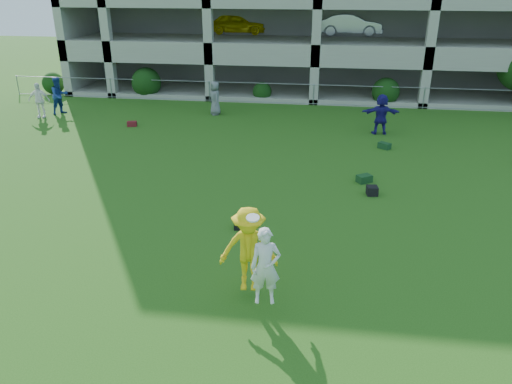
% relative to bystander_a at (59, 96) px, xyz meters
% --- Properties ---
extents(ground, '(100.00, 100.00, 0.00)m').
position_rel_bystander_a_xyz_m(ground, '(13.12, -15.10, -0.96)').
color(ground, '#235114').
rests_on(ground, ground).
extents(bystander_a, '(1.12, 1.18, 1.93)m').
position_rel_bystander_a_xyz_m(bystander_a, '(0.00, 0.00, 0.00)').
color(bystander_a, navy).
rests_on(bystander_a, ground).
extents(bystander_b, '(1.11, 0.64, 1.78)m').
position_rel_bystander_a_xyz_m(bystander_b, '(-0.65, -0.88, -0.08)').
color(bystander_b, white).
rests_on(bystander_b, ground).
extents(bystander_c, '(0.89, 1.01, 1.73)m').
position_rel_bystander_a_xyz_m(bystander_c, '(8.11, 1.04, -0.10)').
color(bystander_c, slate).
rests_on(bystander_c, ground).
extents(bystander_d, '(1.75, 0.70, 1.85)m').
position_rel_bystander_a_xyz_m(bystander_d, '(16.39, -1.30, -0.04)').
color(bystander_d, navy).
rests_on(bystander_d, ground).
extents(bag_black_b, '(0.43, 0.29, 0.22)m').
position_rel_bystander_a_xyz_m(bag_black_b, '(11.72, -11.61, -0.85)').
color(bag_black_b, black).
rests_on(bag_black_b, ground).
extents(bag_green_c, '(0.61, 0.57, 0.26)m').
position_rel_bystander_a_xyz_m(bag_green_c, '(15.40, -7.45, -0.83)').
color(bag_green_c, '#143819').
rests_on(bag_green_c, ground).
extents(crate_d, '(0.40, 0.40, 0.30)m').
position_rel_bystander_a_xyz_m(crate_d, '(15.60, -8.56, -0.81)').
color(crate_d, black).
rests_on(crate_d, ground).
extents(bag_red_f, '(0.50, 0.38, 0.24)m').
position_rel_bystander_a_xyz_m(bag_red_f, '(4.60, -1.79, -0.84)').
color(bag_red_f, '#53140E').
rests_on(bag_red_f, ground).
extents(bag_green_g, '(0.58, 0.55, 0.25)m').
position_rel_bystander_a_xyz_m(bag_green_g, '(16.44, -3.49, -0.84)').
color(bag_green_g, '#123318').
rests_on(bag_green_g, ground).
extents(frisbee_contest, '(1.48, 1.42, 2.12)m').
position_rel_bystander_a_xyz_m(frisbee_contest, '(12.56, -14.97, 0.26)').
color(frisbee_contest, yellow).
rests_on(frisbee_contest, ground).
extents(fence, '(36.06, 0.06, 1.20)m').
position_rel_bystander_a_xyz_m(fence, '(13.12, 3.90, -0.35)').
color(fence, gray).
rests_on(fence, ground).
extents(shrub_row, '(34.38, 2.52, 3.50)m').
position_rel_bystander_a_xyz_m(shrub_row, '(17.71, 4.60, 0.54)').
color(shrub_row, '#163D11').
rests_on(shrub_row, ground).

